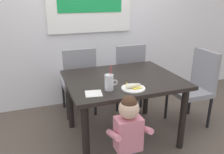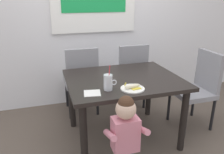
# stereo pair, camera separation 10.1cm
# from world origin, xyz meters

# --- Properties ---
(ground_plane) EXTENTS (24.00, 24.00, 0.00)m
(ground_plane) POSITION_xyz_m (0.00, 0.00, 0.00)
(ground_plane) COLOR brown
(back_wall) EXTENTS (6.40, 0.17, 2.90)m
(back_wall) POSITION_xyz_m (-0.00, 1.18, 1.45)
(back_wall) COLOR silver
(back_wall) RESTS_ON ground
(dining_table) EXTENTS (1.21, 0.98, 0.75)m
(dining_table) POSITION_xyz_m (0.00, 0.00, 0.64)
(dining_table) COLOR black
(dining_table) RESTS_ON ground
(dining_chair_left) EXTENTS (0.44, 0.44, 0.96)m
(dining_chair_left) POSITION_xyz_m (-0.34, 0.71, 0.54)
(dining_chair_left) COLOR gray
(dining_chair_left) RESTS_ON ground
(dining_chair_right) EXTENTS (0.44, 0.45, 0.96)m
(dining_chair_right) POSITION_xyz_m (0.36, 0.71, 0.54)
(dining_chair_right) COLOR gray
(dining_chair_right) RESTS_ON ground
(dining_chair_far) EXTENTS (0.44, 0.44, 0.96)m
(dining_chair_far) POSITION_xyz_m (0.99, -0.00, 0.54)
(dining_chair_far) COLOR gray
(dining_chair_far) RESTS_ON ground
(toddler_standing) EXTENTS (0.33, 0.24, 0.84)m
(toddler_standing) POSITION_xyz_m (-0.21, -0.64, 0.53)
(toddler_standing) COLOR #3F4760
(toddler_standing) RESTS_ON ground
(milk_cup) EXTENTS (0.13, 0.08, 0.25)m
(milk_cup) POSITION_xyz_m (-0.25, -0.27, 0.81)
(milk_cup) COLOR silver
(milk_cup) RESTS_ON dining_table
(snack_plate) EXTENTS (0.23, 0.23, 0.01)m
(snack_plate) POSITION_xyz_m (-0.03, -0.32, 0.75)
(snack_plate) COLOR white
(snack_plate) RESTS_ON dining_table
(peeled_banana) EXTENTS (0.17, 0.11, 0.07)m
(peeled_banana) POSITION_xyz_m (-0.03, -0.33, 0.78)
(peeled_banana) COLOR #F4EAC6
(peeled_banana) RESTS_ON snack_plate
(paper_napkin) EXTENTS (0.17, 0.17, 0.00)m
(paper_napkin) POSITION_xyz_m (-0.41, -0.31, 0.75)
(paper_napkin) COLOR white
(paper_napkin) RESTS_ON dining_table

